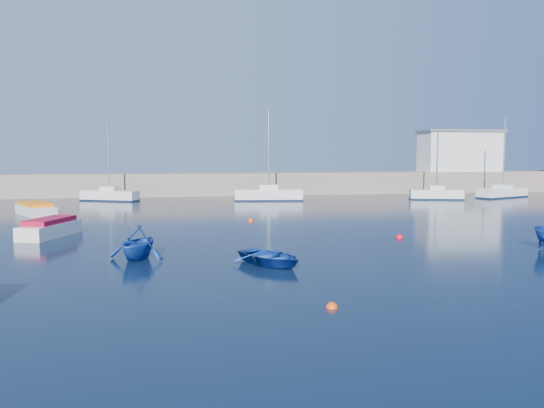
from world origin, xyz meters
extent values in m
plane|color=black|center=(0.00, 0.00, 0.00)|extent=(220.00, 220.00, 0.00)
cube|color=gray|center=(0.00, 46.00, 1.30)|extent=(96.00, 4.50, 2.60)
cube|color=silver|center=(30.00, 46.00, 5.10)|extent=(10.00, 4.00, 5.00)
cube|color=silver|center=(-12.70, 39.95, 0.53)|extent=(6.16, 3.90, 1.07)
cylinder|color=#B7BABC|center=(-12.70, 39.95, 4.51)|extent=(0.16, 0.16, 6.88)
cube|color=silver|center=(3.68, 37.44, 0.59)|extent=(7.24, 2.92, 1.19)
cylinder|color=#B7BABC|center=(3.68, 37.44, 5.23)|extent=(0.17, 0.17, 8.09)
cube|color=silver|center=(21.54, 35.54, 0.53)|extent=(5.70, 3.01, 1.06)
cylinder|color=#B7BABC|center=(21.54, 35.54, 4.22)|extent=(0.16, 0.16, 6.31)
cube|color=silver|center=(30.06, 36.68, 0.51)|extent=(7.02, 4.38, 1.03)
cylinder|color=#B7BABC|center=(30.06, 36.68, 4.94)|extent=(0.15, 0.15, 7.83)
cube|color=silver|center=(-13.13, 15.93, 0.40)|extent=(3.04, 4.80, 0.81)
cube|color=#A40B29|center=(-13.13, 15.93, 0.96)|extent=(2.58, 3.71, 0.30)
cube|color=silver|center=(-16.90, 27.68, 0.38)|extent=(4.10, 5.26, 0.76)
cube|color=orange|center=(-16.90, 27.68, 0.90)|extent=(3.38, 4.12, 0.28)
imported|color=#163C9A|center=(-1.54, 5.74, 0.36)|extent=(3.96, 4.24, 0.71)
imported|color=#163C9A|center=(-7.45, 8.07, 0.80)|extent=(3.54, 3.77, 1.60)
sphere|color=#F6440C|center=(-0.69, -1.05, 0.00)|extent=(0.39, 0.39, 0.39)
sphere|color=red|center=(7.19, 11.89, 0.00)|extent=(0.49, 0.49, 0.49)
sphere|color=#F6440C|center=(-0.39, 21.04, 0.00)|extent=(0.41, 0.41, 0.41)
camera|label=1|loc=(-5.43, -17.10, 4.96)|focal=35.00mm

